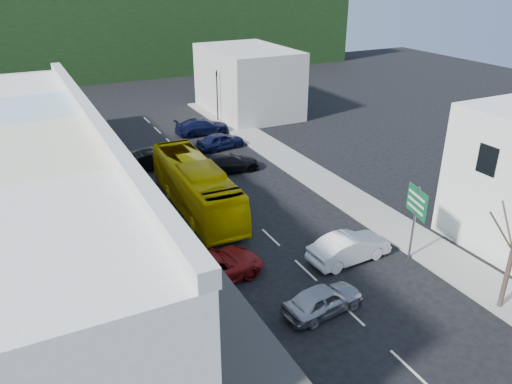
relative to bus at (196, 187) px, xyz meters
name	(u,v)px	position (x,y,z in m)	size (l,w,h in m)	color
ground	(306,270)	(2.57, -9.83, -1.55)	(120.00, 120.00, 0.00)	black
sidewalk_left	(124,221)	(-4.93, 0.17, -1.48)	(3.00, 52.00, 0.15)	gray
sidewalk_right	(320,180)	(10.07, 0.17, -1.48)	(3.00, 52.00, 0.15)	gray
shopfront_row	(36,214)	(-9.93, -4.83, 2.45)	(8.25, 30.00, 8.00)	silver
distant_block_left	(22,119)	(-9.43, 17.17, 1.45)	(8.00, 10.00, 6.00)	#B7B2A8
distant_block_right	(248,81)	(13.57, 20.17, 1.95)	(8.00, 12.00, 7.00)	#B7B2A8
hillside	(76,24)	(1.11, 55.26, 5.18)	(80.00, 26.00, 14.00)	black
bus	(196,187)	(0.00, 0.00, 0.00)	(2.50, 11.60, 3.10)	#D4B400
car_silver	(323,300)	(1.41, -13.20, -0.85)	(1.80, 4.40, 1.40)	#A4A4A9
car_white	(349,249)	(5.24, -10.01, -0.85)	(1.80, 4.40, 1.40)	silver
car_red	(214,268)	(-2.15, -8.40, -0.85)	(1.90, 4.60, 1.40)	maroon
car_black_near	(228,163)	(4.54, 5.00, -0.85)	(1.84, 4.50, 1.40)	black
car_navy_mid	(221,141)	(6.10, 10.28, -0.85)	(1.80, 4.40, 1.40)	black
car_black_far	(155,160)	(-0.49, 8.30, -0.85)	(1.80, 4.40, 1.40)	black
car_navy_far	(202,127)	(6.17, 15.03, -0.85)	(1.84, 4.50, 1.40)	black
pedestrian_left	(183,287)	(-4.28, -9.72, -0.55)	(0.60, 0.40, 1.70)	black
direction_sign	(414,224)	(8.37, -11.41, 0.65)	(0.71, 1.97, 4.40)	#0E5629
traffic_signal	(217,96)	(9.17, 18.34, 1.12)	(0.90, 1.19, 5.34)	black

